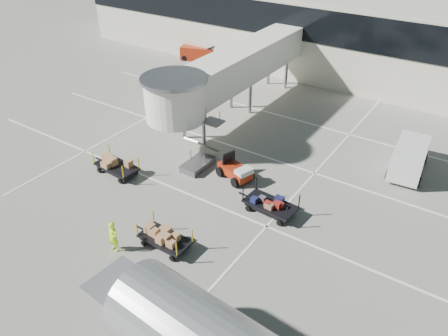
{
  "coord_description": "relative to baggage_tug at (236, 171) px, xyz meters",
  "views": [
    {
      "loc": [
        15.07,
        -16.15,
        17.12
      ],
      "look_at": [
        1.97,
        3.4,
        2.0
      ],
      "focal_mm": 35.0,
      "sensor_mm": 36.0,
      "label": 1
    }
  ],
  "objects": [
    {
      "name": "belt_loader",
      "position": [
        -17.08,
        18.66,
        0.17
      ],
      "size": [
        4.57,
        2.82,
        2.07
      ],
      "rotation": [
        0.0,
        0.0,
        0.31
      ],
      "color": "maroon",
      "rests_on": "ground"
    },
    {
      "name": "ground",
      "position": [
        -1.65,
        -5.35,
        -0.62
      ],
      "size": [
        140.0,
        140.0,
        0.0
      ],
      "primitive_type": "plane",
      "color": "#9C988C",
      "rests_on": "ground"
    },
    {
      "name": "box_cart_near",
      "position": [
        0.35,
        -8.06,
        -0.04
      ],
      "size": [
        3.71,
        1.54,
        1.45
      ],
      "rotation": [
        0.0,
        0.0,
        -0.01
      ],
      "color": "black",
      "rests_on": "ground"
    },
    {
      "name": "terminal",
      "position": [
        -2.0,
        24.59,
        3.49
      ],
      "size": [
        64.0,
        12.11,
        15.2
      ],
      "color": "beige",
      "rests_on": "ground"
    },
    {
      "name": "lane_markings",
      "position": [
        -2.31,
        3.98,
        -0.61
      ],
      "size": [
        40.0,
        30.0,
        0.02
      ],
      "color": "white",
      "rests_on": "ground"
    },
    {
      "name": "jet_bridge",
      "position": [
        -5.62,
        6.91,
        3.67
      ],
      "size": [
        5.7,
        20.4,
        6.03
      ],
      "color": "white",
      "rests_on": "ground"
    },
    {
      "name": "baggage_tug",
      "position": [
        0.0,
        0.0,
        0.0
      ],
      "size": [
        2.84,
        2.32,
        1.69
      ],
      "rotation": [
        0.0,
        0.0,
        -0.33
      ],
      "color": "maroon",
      "rests_on": "ground"
    },
    {
      "name": "ground_worker",
      "position": [
        -1.73,
        -9.84,
        0.34
      ],
      "size": [
        0.7,
        0.46,
        1.92
      ],
      "primitive_type": "imported",
      "rotation": [
        0.0,
        0.0,
        -0.01
      ],
      "color": "#C4FE1A",
      "rests_on": "ground"
    },
    {
      "name": "suitcase_cart",
      "position": [
        3.87,
        -2.01,
        -0.07
      ],
      "size": [
        4.09,
        1.86,
        1.58
      ],
      "rotation": [
        0.0,
        0.0,
        -0.07
      ],
      "color": "black",
      "rests_on": "ground"
    },
    {
      "name": "minivan",
      "position": [
        9.65,
        7.77,
        0.53
      ],
      "size": [
        2.62,
        5.23,
        1.92
      ],
      "rotation": [
        0.0,
        0.0,
        0.09
      ],
      "color": "silver",
      "rests_on": "ground"
    },
    {
      "name": "box_cart_far",
      "position": [
        -7.23,
        -4.15,
        -0.06
      ],
      "size": [
        3.97,
        1.78,
        1.54
      ],
      "rotation": [
        0.0,
        0.0,
        -0.06
      ],
      "color": "black",
      "rests_on": "ground"
    }
  ]
}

